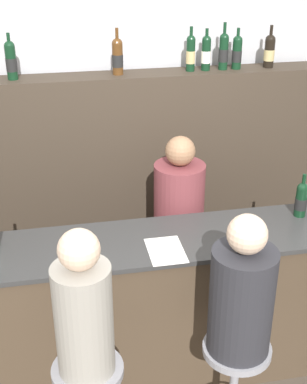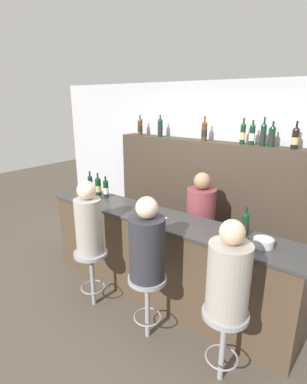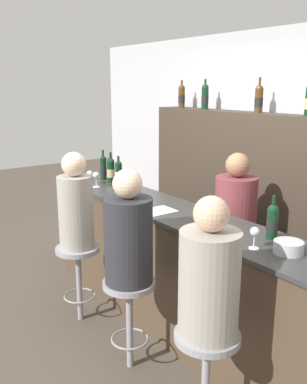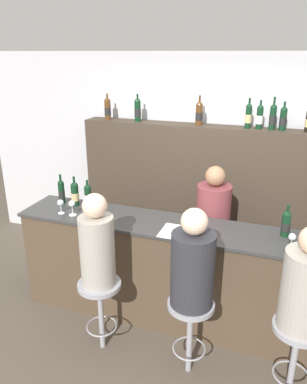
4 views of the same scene
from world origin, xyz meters
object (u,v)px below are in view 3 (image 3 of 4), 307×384
Objects in this scene: bar_stool_right at (206,356)px; bartender at (234,245)px; metal_bowl at (288,247)px; bar_stool_left at (78,263)px; guest_seated_middle at (128,235)px; wine_bottle_counter_0 at (103,167)px; guest_seated_right at (209,277)px; wine_glass_2 at (255,233)px; wine_bottle_counter_2 at (119,173)px; wine_bottle_backbar_2 at (259,99)px; bar_stool_middle at (129,300)px; wine_bottle_backbar_1 at (205,96)px; wine_bottle_counter_3 at (272,221)px; wine_bottle_backbar_0 at (182,96)px; guest_seated_left at (76,206)px; wine_bottle_counter_1 at (111,170)px; wine_glass_0 at (90,174)px; wine_glass_1 at (96,176)px.

bar_stool_right is 1.45m from bartender.
metal_bowl is 0.26× the size of bar_stool_left.
guest_seated_middle is 1.18× the size of bar_stool_right.
wine_bottle_counter_0 is 2.55m from guest_seated_right.
bar_stool_left is 0.97m from guest_seated_middle.
guest_seated_right reaches higher than wine_glass_2.
bar_stool_right is 0.46× the size of bartender.
wine_bottle_counter_2 reaches higher than bar_stool_left.
wine_bottle_backbar_2 reaches higher than bar_stool_middle.
wine_bottle_counter_0 is 1.35m from wine_bottle_backbar_1.
bar_stool_right is (0.82, 0.00, -0.50)m from guest_seated_middle.
wine_bottle_counter_3 is 0.95× the size of wine_bottle_backbar_0.
wine_bottle_backbar_1 is 1.77× the size of metal_bowl.
bar_stool_middle is at bearing -77.33° from wine_bottle_backbar_2.
guest_seated_right is at bearing -18.85° from wine_bottle_counter_2.
wine_bottle_counter_2 is at bearing 150.93° from guest_seated_middle.
bar_stool_left is at bearing -56.58° from wine_bottle_counter_2.
bar_stool_middle is (0.82, 0.00, -0.52)m from guest_seated_left.
wine_bottle_counter_2 reaches higher than wine_bottle_counter_3.
guest_seated_middle reaches higher than guest_seated_right.
bartender is at bearing 127.62° from bar_stool_right.
wine_glass_2 is 1.12m from bartender.
wine_bottle_backbar_1 is 1.98m from guest_seated_left.
wine_bottle_backbar_0 is at bearing 143.48° from bar_stool_right.
wine_bottle_counter_3 is at bearing 26.08° from bar_stool_left.
wine_bottle_counter_1 is 0.24m from wine_glass_0.
guest_seated_middle is at bearing -56.79° from wine_bottle_backbar_1.
bar_stool_right is (2.30, -0.49, -0.62)m from wine_glass_0.
wine_bottle_counter_2 is at bearing 0.00° from wine_bottle_counter_0.
bar_stool_middle is 0.96m from guest_seated_right.
wine_bottle_counter_1 is 2.39m from guest_seated_right.
bar_stool_middle is 0.82m from bar_stool_right.
wine_bottle_backbar_0 is 2.71m from bar_stool_middle.
wine_bottle_backbar_2 reaches higher than wine_bottle_counter_1.
wine_bottle_counter_2 is 1.64× the size of metal_bowl.
wine_bottle_backbar_1 reaches higher than guest_seated_middle.
wine_glass_2 is at bearing 17.63° from guest_seated_left.
bar_stool_left is (0.72, -1.75, -1.39)m from wine_bottle_backbar_0.
wine_bottle_backbar_1 is 1.76m from bartender.
bar_stool_right is at bearing -77.25° from wine_glass_2.
wine_bottle_counter_2 is 2.24m from guest_seated_right.
wine_glass_0 is (-0.03, -0.24, -0.02)m from wine_bottle_counter_1.
wine_glass_0 is 0.82m from guest_seated_left.
wine_glass_1 is at bearing -153.10° from bartender.
wine_bottle_backbar_1 is 0.21× the size of bartender.
wine_bottle_counter_2 reaches higher than wine_glass_1.
bartender reaches higher than wine_glass_1.
wine_bottle_counter_0 is 1.76m from wine_bottle_backbar_2.
bar_stool_left is at bearing 180.00° from guest_seated_middle.
wine_bottle_counter_3 is at bearing 151.44° from metal_bowl.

